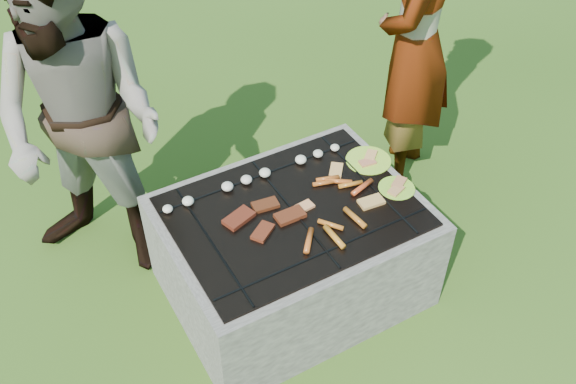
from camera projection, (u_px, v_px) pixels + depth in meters
name	position (u px, v px, depth m)	size (l,w,h in m)	color
lawn	(292.00, 288.00, 3.65)	(60.00, 60.00, 0.00)	#264711
fire_pit	(293.00, 254.00, 3.46)	(1.30, 1.00, 0.62)	#9C958A
mushrooms	(256.00, 176.00, 3.40)	(1.05, 0.06, 0.04)	#EEE3C9
pork_slabs	(263.00, 217.00, 3.19)	(0.39, 0.27, 0.02)	maroon
sausages	(338.00, 207.00, 3.24)	(0.58, 0.49, 0.03)	#C74820
bread_on_grate	(344.00, 193.00, 3.33)	(0.44, 0.41, 0.02)	#E9BD77
plate_far	(368.00, 161.00, 3.53)	(0.25, 0.25, 0.03)	#D6FE3C
plate_near	(397.00, 188.00, 3.37)	(0.25, 0.25, 0.03)	#C6FE3C
cook	(416.00, 45.00, 3.76)	(0.71, 0.46, 1.94)	#A79B8B
bystander	(81.00, 126.00, 3.20)	(0.92, 0.72, 1.90)	gray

